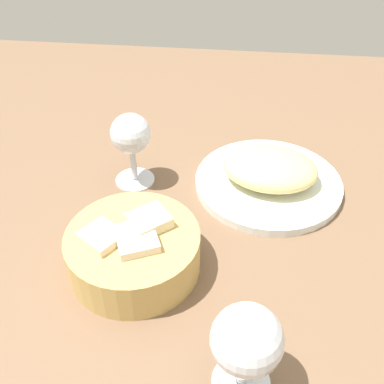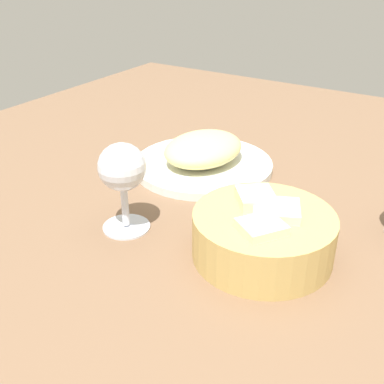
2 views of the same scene
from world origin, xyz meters
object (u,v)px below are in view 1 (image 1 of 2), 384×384
at_px(plate, 268,183).
at_px(wine_glass_near, 131,138).
at_px(bread_basket, 133,250).
at_px(wine_glass_far, 246,343).

relative_size(plate, wine_glass_near, 1.92).
bearing_deg(bread_basket, plate, -132.75).
relative_size(wine_glass_near, wine_glass_far, 1.05).
relative_size(plate, bread_basket, 1.36).
bearing_deg(wine_glass_near, bread_basket, 102.23).
distance_m(wine_glass_near, wine_glass_far, 0.38).
bearing_deg(bread_basket, wine_glass_near, -77.77).
bearing_deg(plate, wine_glass_near, 2.53).
xyz_separation_m(plate, bread_basket, (0.18, 0.20, 0.03)).
bearing_deg(wine_glass_far, wine_glass_near, -60.64).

